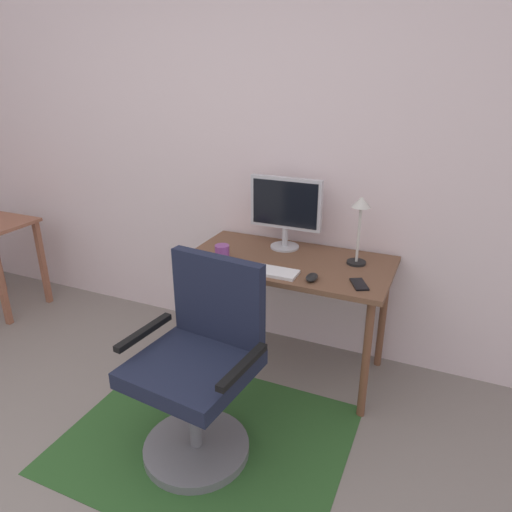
# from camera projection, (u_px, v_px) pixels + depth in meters

# --- Properties ---
(wall_back) EXTENTS (6.00, 0.10, 2.60)m
(wall_back) POSITION_uv_depth(u_px,v_px,m) (236.00, 149.00, 3.06)
(wall_back) COLOR silver
(wall_back) RESTS_ON ground
(area_rug) EXTENTS (1.41, 1.13, 0.01)m
(area_rug) POSITION_uv_depth(u_px,v_px,m) (207.00, 438.00, 2.43)
(area_rug) COLOR #295324
(area_rug) RESTS_ON ground
(desk) EXTENTS (1.20, 0.64, 0.75)m
(desk) POSITION_uv_depth(u_px,v_px,m) (288.00, 273.00, 2.77)
(desk) COLOR brown
(desk) RESTS_ON ground
(monitor) EXTENTS (0.45, 0.18, 0.45)m
(monitor) POSITION_uv_depth(u_px,v_px,m) (286.00, 207.00, 2.83)
(monitor) COLOR #B2B2B7
(monitor) RESTS_ON desk
(keyboard) EXTENTS (0.43, 0.13, 0.02)m
(keyboard) POSITION_uv_depth(u_px,v_px,m) (260.00, 269.00, 2.59)
(keyboard) COLOR white
(keyboard) RESTS_ON desk
(computer_mouse) EXTENTS (0.06, 0.10, 0.03)m
(computer_mouse) POSITION_uv_depth(u_px,v_px,m) (312.00, 277.00, 2.47)
(computer_mouse) COLOR black
(computer_mouse) RESTS_ON desk
(coffee_cup) EXTENTS (0.09, 0.09, 0.09)m
(coffee_cup) POSITION_uv_depth(u_px,v_px,m) (222.00, 252.00, 2.73)
(coffee_cup) COLOR #7D3A81
(coffee_cup) RESTS_ON desk
(cell_phone) EXTENTS (0.13, 0.16, 0.01)m
(cell_phone) POSITION_uv_depth(u_px,v_px,m) (359.00, 284.00, 2.42)
(cell_phone) COLOR black
(cell_phone) RESTS_ON desk
(desk_lamp) EXTENTS (0.11, 0.11, 0.40)m
(desk_lamp) POSITION_uv_depth(u_px,v_px,m) (360.00, 217.00, 2.58)
(desk_lamp) COLOR black
(desk_lamp) RESTS_ON desk
(office_chair) EXTENTS (0.63, 0.57, 0.98)m
(office_chair) POSITION_uv_depth(u_px,v_px,m) (200.00, 374.00, 2.23)
(office_chair) COLOR slate
(office_chair) RESTS_ON ground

